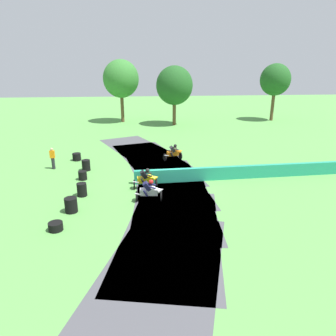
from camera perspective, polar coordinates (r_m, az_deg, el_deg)
The scene contains 16 objects.
ground_plane at distance 20.52m, azimuth 0.18°, elevation -2.62°, with size 120.00×120.00×0.00m, color #569947.
track_asphalt at distance 20.42m, azimuth -2.03°, elevation -2.72°, with size 8.58×29.09×0.01m.
safety_barrier at distance 21.94m, azimuth 15.46°, elevation -0.64°, with size 0.30×16.30×0.90m, color #239375.
motorcycle_lead_white at distance 17.46m, azimuth -3.34°, elevation -4.25°, with size 1.70×0.82×1.43m.
motorcycle_chase_yellow at distance 19.28m, azimuth -4.01°, elevation -2.00°, with size 1.68×0.76×1.43m.
motorcycle_trailing_orange at distance 25.08m, azimuth 1.09°, elevation 2.91°, with size 1.72×1.13×1.43m.
tire_stack_near at distance 15.63m, azimuth -20.13°, elevation -10.15°, with size 0.67×0.67×0.40m.
tire_stack_mid_a at distance 17.10m, azimuth -17.56°, elevation -6.57°, with size 0.66×0.66×0.80m.
tire_stack_mid_b at distance 18.96m, azimuth -15.69°, elevation -3.88°, with size 0.57×0.57×0.80m.
tire_stack_far at distance 21.65m, azimuth -15.57°, elevation -1.34°, with size 0.57×0.57×0.60m.
tire_stack_extra_a at distance 23.44m, azimuth -14.97°, elevation 0.50°, with size 0.60×0.60×0.80m.
tire_stack_extra_b at distance 26.18m, azimuth -16.58°, elevation 2.00°, with size 0.67×0.67×0.60m.
track_marshal at distance 24.43m, azimuth -20.62°, elevation 1.68°, with size 0.34×0.24×1.63m.
tree_far_left at distance 42.63m, azimuth -8.72°, elevation 16.03°, with size 4.70×4.70×8.18m.
tree_far_right at distance 40.07m, azimuth 1.20°, elevation 15.05°, with size 4.62×4.62×7.42m.
tree_mid_rise at distance 45.81m, azimuth 19.29°, elevation 15.18°, with size 4.06×4.06×7.69m.
Camera 1 is at (-1.95, -19.04, 7.40)m, focal length 32.83 mm.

